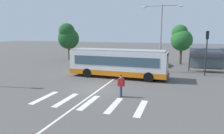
{
  "coord_description": "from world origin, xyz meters",
  "views": [
    {
      "loc": [
        6.79,
        -16.35,
        4.94
      ],
      "look_at": [
        0.22,
        4.19,
        1.3
      ],
      "focal_mm": 33.45,
      "sensor_mm": 36.0,
      "label": 1
    }
  ],
  "objects_px": {
    "pedestrian_crossing_street": "(121,85)",
    "bus_stop_shelter": "(208,53)",
    "parked_car_white": "(140,60)",
    "background_tree_right": "(181,38)",
    "parked_car_champagne": "(159,60)",
    "twin_arm_street_lamp": "(161,30)",
    "parked_car_teal": "(122,59)",
    "background_tree_left": "(68,36)",
    "traffic_light_far_corner": "(207,46)",
    "city_transit_bus": "(118,63)",
    "parked_car_red": "(105,59)"
  },
  "relations": [
    {
      "from": "traffic_light_far_corner",
      "to": "background_tree_right",
      "type": "distance_m",
      "value": 8.81
    },
    {
      "from": "background_tree_right",
      "to": "twin_arm_street_lamp",
      "type": "bearing_deg",
      "value": -108.06
    },
    {
      "from": "city_transit_bus",
      "to": "background_tree_left",
      "type": "bearing_deg",
      "value": 137.72
    },
    {
      "from": "twin_arm_street_lamp",
      "to": "background_tree_left",
      "type": "distance_m",
      "value": 17.86
    },
    {
      "from": "city_transit_bus",
      "to": "parked_car_teal",
      "type": "bearing_deg",
      "value": 102.02
    },
    {
      "from": "parked_car_champagne",
      "to": "bus_stop_shelter",
      "type": "distance_m",
      "value": 7.32
    },
    {
      "from": "bus_stop_shelter",
      "to": "twin_arm_street_lamp",
      "type": "height_order",
      "value": "twin_arm_street_lamp"
    },
    {
      "from": "parked_car_red",
      "to": "twin_arm_street_lamp",
      "type": "relative_size",
      "value": 0.57
    },
    {
      "from": "parked_car_white",
      "to": "parked_car_champagne",
      "type": "distance_m",
      "value": 2.77
    },
    {
      "from": "city_transit_bus",
      "to": "bus_stop_shelter",
      "type": "xyz_separation_m",
      "value": [
        9.73,
        6.2,
        0.83
      ]
    },
    {
      "from": "pedestrian_crossing_street",
      "to": "twin_arm_street_lamp",
      "type": "xyz_separation_m",
      "value": [
        1.9,
        11.45,
        4.16
      ]
    },
    {
      "from": "city_transit_bus",
      "to": "pedestrian_crossing_street",
      "type": "bearing_deg",
      "value": -72.09
    },
    {
      "from": "parked_car_champagne",
      "to": "background_tree_left",
      "type": "bearing_deg",
      "value": 173.88
    },
    {
      "from": "pedestrian_crossing_street",
      "to": "bus_stop_shelter",
      "type": "xyz_separation_m",
      "value": [
        7.56,
        12.93,
        1.45
      ]
    },
    {
      "from": "parked_car_red",
      "to": "twin_arm_street_lamp",
      "type": "height_order",
      "value": "twin_arm_street_lamp"
    },
    {
      "from": "city_transit_bus",
      "to": "parked_car_red",
      "type": "height_order",
      "value": "city_transit_bus"
    },
    {
      "from": "city_transit_bus",
      "to": "parked_car_red",
      "type": "distance_m",
      "value": 10.43
    },
    {
      "from": "pedestrian_crossing_street",
      "to": "parked_car_white",
      "type": "bearing_deg",
      "value": 95.14
    },
    {
      "from": "parked_car_white",
      "to": "pedestrian_crossing_street",
      "type": "bearing_deg",
      "value": -84.86
    },
    {
      "from": "parked_car_champagne",
      "to": "background_tree_left",
      "type": "relative_size",
      "value": 0.72
    },
    {
      "from": "parked_car_champagne",
      "to": "pedestrian_crossing_street",
      "type": "bearing_deg",
      "value": -94.56
    },
    {
      "from": "pedestrian_crossing_street",
      "to": "parked_car_white",
      "type": "height_order",
      "value": "pedestrian_crossing_street"
    },
    {
      "from": "traffic_light_far_corner",
      "to": "twin_arm_street_lamp",
      "type": "bearing_deg",
      "value": 169.55
    },
    {
      "from": "traffic_light_far_corner",
      "to": "bus_stop_shelter",
      "type": "bearing_deg",
      "value": 77.66
    },
    {
      "from": "bus_stop_shelter",
      "to": "background_tree_right",
      "type": "relative_size",
      "value": 0.73
    },
    {
      "from": "twin_arm_street_lamp",
      "to": "background_tree_right",
      "type": "distance_m",
      "value": 7.88
    },
    {
      "from": "parked_car_teal",
      "to": "bus_stop_shelter",
      "type": "height_order",
      "value": "bus_stop_shelter"
    },
    {
      "from": "bus_stop_shelter",
      "to": "city_transit_bus",
      "type": "bearing_deg",
      "value": -147.49
    },
    {
      "from": "background_tree_left",
      "to": "parked_car_white",
      "type": "bearing_deg",
      "value": -8.02
    },
    {
      "from": "bus_stop_shelter",
      "to": "twin_arm_street_lamp",
      "type": "bearing_deg",
      "value": -165.36
    },
    {
      "from": "parked_car_teal",
      "to": "parked_car_white",
      "type": "height_order",
      "value": "same"
    },
    {
      "from": "city_transit_bus",
      "to": "twin_arm_street_lamp",
      "type": "height_order",
      "value": "twin_arm_street_lamp"
    },
    {
      "from": "city_transit_bus",
      "to": "bus_stop_shelter",
      "type": "distance_m",
      "value": 11.57
    },
    {
      "from": "parked_car_red",
      "to": "background_tree_right",
      "type": "bearing_deg",
      "value": 14.55
    },
    {
      "from": "parked_car_teal",
      "to": "parked_car_champagne",
      "type": "xyz_separation_m",
      "value": [
        5.46,
        0.36,
        0.0
      ]
    },
    {
      "from": "parked_car_white",
      "to": "traffic_light_far_corner",
      "type": "xyz_separation_m",
      "value": [
        8.49,
        -5.71,
        2.6
      ]
    },
    {
      "from": "twin_arm_street_lamp",
      "to": "traffic_light_far_corner",
      "type": "bearing_deg",
      "value": -10.45
    },
    {
      "from": "parked_car_teal",
      "to": "bus_stop_shelter",
      "type": "distance_m",
      "value": 12.22
    },
    {
      "from": "pedestrian_crossing_street",
      "to": "twin_arm_street_lamp",
      "type": "height_order",
      "value": "twin_arm_street_lamp"
    },
    {
      "from": "pedestrian_crossing_street",
      "to": "parked_car_champagne",
      "type": "bearing_deg",
      "value": 85.44
    },
    {
      "from": "parked_car_white",
      "to": "background_tree_right",
      "type": "xyz_separation_m",
      "value": [
        5.78,
        2.65,
        3.24
      ]
    },
    {
      "from": "pedestrian_crossing_street",
      "to": "parked_car_white",
      "type": "distance_m",
      "value": 16.28
    },
    {
      "from": "parked_car_champagne",
      "to": "bus_stop_shelter",
      "type": "height_order",
      "value": "bus_stop_shelter"
    },
    {
      "from": "parked_car_teal",
      "to": "background_tree_left",
      "type": "bearing_deg",
      "value": 168.87
    },
    {
      "from": "city_transit_bus",
      "to": "parked_car_white",
      "type": "xyz_separation_m",
      "value": [
        0.71,
        9.49,
        -0.82
      ]
    },
    {
      "from": "bus_stop_shelter",
      "to": "background_tree_left",
      "type": "bearing_deg",
      "value": 166.95
    },
    {
      "from": "parked_car_white",
      "to": "parked_car_teal",
      "type": "bearing_deg",
      "value": -175.58
    },
    {
      "from": "parked_car_red",
      "to": "parked_car_white",
      "type": "xyz_separation_m",
      "value": [
        5.58,
        0.3,
        0.0
      ]
    },
    {
      "from": "parked_car_teal",
      "to": "parked_car_champagne",
      "type": "bearing_deg",
      "value": 3.73
    },
    {
      "from": "parked_car_red",
      "to": "parked_car_champagne",
      "type": "height_order",
      "value": "same"
    }
  ]
}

